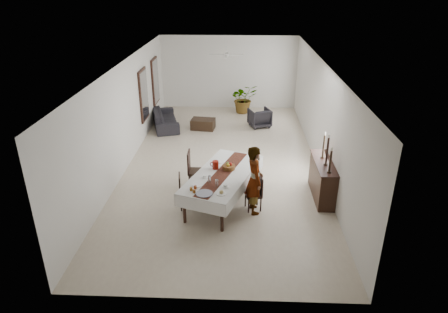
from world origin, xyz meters
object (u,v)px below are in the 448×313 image
red_pitcher (215,165)px  sideboard_body (322,180)px  dining_table_top (223,174)px  woman (254,180)px  sofa (165,119)px

red_pitcher → sideboard_body: size_ratio=0.13×
dining_table_top → sideboard_body: size_ratio=1.60×
woman → sofa: bearing=16.3°
dining_table_top → sofa: size_ratio=1.20×
sideboard_body → sofa: sideboard_body is taller
dining_table_top → red_pitcher: (-0.21, 0.25, 0.15)m
red_pitcher → woman: 1.23m
red_pitcher → sofa: size_ratio=0.10×
red_pitcher → sofa: 6.01m
dining_table_top → red_pitcher: bearing=149.0°
woman → sofa: 7.06m
woman → sideboard_body: 2.08m
dining_table_top → sideboard_body: (2.67, 0.39, -0.31)m
woman → dining_table_top: bearing=49.4°
red_pitcher → woman: woman is taller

